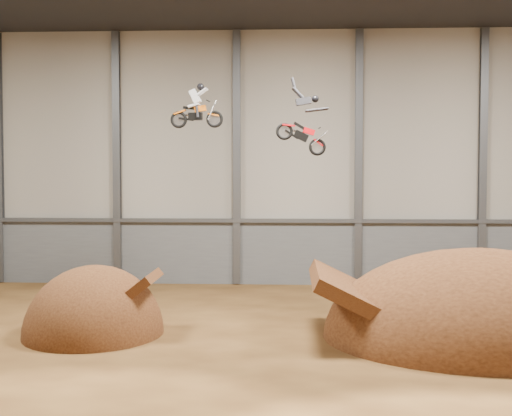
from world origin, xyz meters
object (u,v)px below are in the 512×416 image
(takeoff_ramp, at_px, (94,334))
(fmx_rider_b, at_px, (297,117))
(landing_ramp, at_px, (479,339))
(fmx_rider_a, at_px, (197,104))

(takeoff_ramp, relative_size, fmx_rider_b, 2.17)
(fmx_rider_b, bearing_deg, landing_ramp, -17.53)
(takeoff_ramp, xyz_separation_m, fmx_rider_b, (7.82, 1.75, 8.45))
(takeoff_ramp, bearing_deg, landing_ramp, -0.12)
(takeoff_ramp, height_order, fmx_rider_a, fmx_rider_a)
(landing_ramp, distance_m, fmx_rider_a, 15.00)
(fmx_rider_a, bearing_deg, landing_ramp, -15.56)
(takeoff_ramp, xyz_separation_m, fmx_rider_a, (3.49, 3.93, 9.19))
(takeoff_ramp, distance_m, fmx_rider_b, 11.65)
(landing_ramp, xyz_separation_m, fmx_rider_b, (-6.84, 1.78, 8.45))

